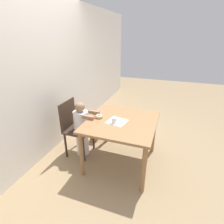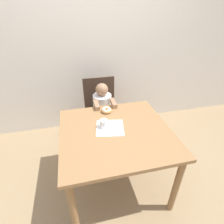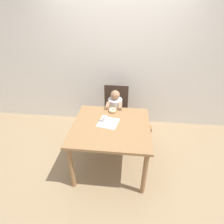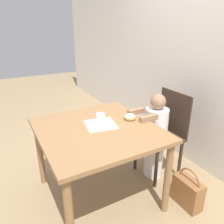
# 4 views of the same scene
# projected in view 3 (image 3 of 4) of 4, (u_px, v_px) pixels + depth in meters

# --- Properties ---
(ground_plane) EXTENTS (12.00, 12.00, 0.00)m
(ground_plane) POSITION_uv_depth(u_px,v_px,m) (111.00, 164.00, 2.75)
(ground_plane) COLOR #997F5B
(wall_back) EXTENTS (8.00, 0.05, 2.50)m
(wall_back) POSITION_uv_depth(u_px,v_px,m) (119.00, 62.00, 3.19)
(wall_back) COLOR silver
(wall_back) RESTS_ON ground_plane
(dining_table) EXTENTS (1.05, 1.00, 0.74)m
(dining_table) POSITION_uv_depth(u_px,v_px,m) (111.00, 131.00, 2.41)
(dining_table) COLOR olive
(dining_table) RESTS_ON ground_plane
(chair) EXTENTS (0.43, 0.40, 0.94)m
(chair) POSITION_uv_depth(u_px,v_px,m) (116.00, 111.00, 3.17)
(chair) COLOR #38281E
(chair) RESTS_ON ground_plane
(child_figure) EXTENTS (0.25, 0.40, 0.95)m
(child_figure) POSITION_uv_depth(u_px,v_px,m) (115.00, 115.00, 3.08)
(child_figure) COLOR white
(child_figure) RESTS_ON ground_plane
(donut) EXTENTS (0.12, 0.12, 0.05)m
(donut) POSITION_uv_depth(u_px,v_px,m) (112.00, 110.00, 2.65)
(donut) COLOR tan
(donut) RESTS_ON dining_table
(napkin) EXTENTS (0.31, 0.31, 0.00)m
(napkin) POSITION_uv_depth(u_px,v_px,m) (108.00, 123.00, 2.41)
(napkin) COLOR white
(napkin) RESTS_ON dining_table
(handbag) EXTENTS (0.29, 0.13, 0.39)m
(handbag) POSITION_uv_depth(u_px,v_px,m) (143.00, 132.00, 3.19)
(handbag) COLOR brown
(handbag) RESTS_ON ground_plane
(cup) EXTENTS (0.08, 0.08, 0.08)m
(cup) POSITION_uv_depth(u_px,v_px,m) (105.00, 119.00, 2.42)
(cup) COLOR white
(cup) RESTS_ON dining_table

